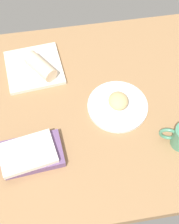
# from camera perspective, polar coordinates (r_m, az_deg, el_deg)

# --- Properties ---
(dining_table) EXTENTS (1.10, 0.90, 0.04)m
(dining_table) POSITION_cam_1_polar(r_m,az_deg,el_deg) (1.25, -0.85, 0.46)
(dining_table) COLOR #9E754C
(dining_table) RESTS_ON ground
(round_plate) EXTENTS (0.23, 0.23, 0.01)m
(round_plate) POSITION_cam_1_polar(r_m,az_deg,el_deg) (1.23, 5.06, 1.06)
(round_plate) COLOR white
(round_plate) RESTS_ON dining_table
(scone_pastry) EXTENTS (0.08, 0.09, 0.05)m
(scone_pastry) POSITION_cam_1_polar(r_m,az_deg,el_deg) (1.21, 5.20, 2.01)
(scone_pastry) COLOR tan
(scone_pastry) RESTS_ON round_plate
(square_plate) EXTENTS (0.25, 0.25, 0.02)m
(square_plate) POSITION_cam_1_polar(r_m,az_deg,el_deg) (1.36, -9.91, 7.86)
(square_plate) COLOR silver
(square_plate) RESTS_ON dining_table
(sauce_cup) EXTENTS (0.05, 0.05, 0.03)m
(sauce_cup) POSITION_cam_1_polar(r_m,az_deg,el_deg) (1.37, -11.66, 9.34)
(sauce_cup) COLOR silver
(sauce_cup) RESTS_ON square_plate
(breakfast_wrap) EXTENTS (0.13, 0.15, 0.06)m
(breakfast_wrap) POSITION_cam_1_polar(r_m,az_deg,el_deg) (1.31, -8.80, 8.15)
(breakfast_wrap) COLOR beige
(breakfast_wrap) RESTS_ON square_plate
(book_stack) EXTENTS (0.23, 0.16, 0.05)m
(book_stack) POSITION_cam_1_polar(r_m,az_deg,el_deg) (1.13, -10.48, -7.36)
(book_stack) COLOR #6B4C7A
(book_stack) RESTS_ON dining_table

